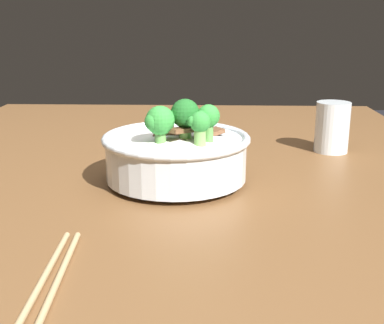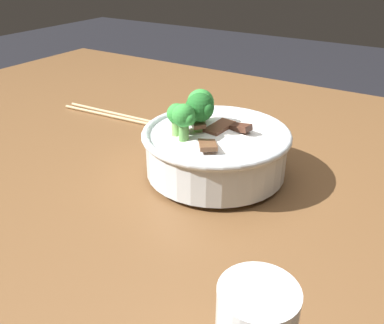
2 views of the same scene
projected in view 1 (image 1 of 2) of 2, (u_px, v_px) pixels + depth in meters
name	position (u px, v px, depth m)	size (l,w,h in m)	color
dining_table	(160.00, 244.00, 0.75)	(1.60, 1.08, 0.77)	brown
rice_bowl	(177.00, 151.00, 0.79)	(0.23, 0.23, 0.14)	silver
drinking_glass	(332.00, 130.00, 0.98)	(0.07, 0.07, 0.10)	white
chopsticks_pair	(48.00, 284.00, 0.49)	(0.23, 0.04, 0.01)	tan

